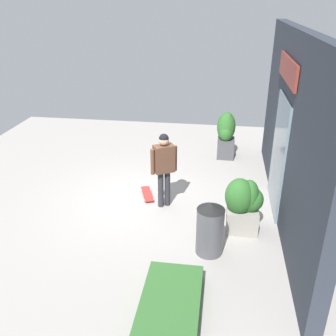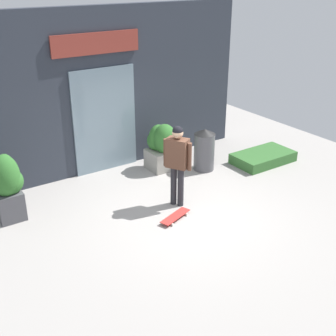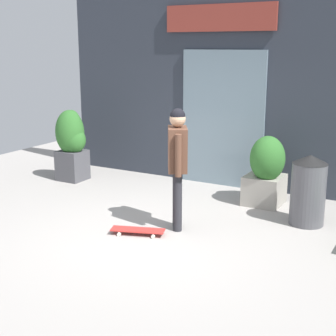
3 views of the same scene
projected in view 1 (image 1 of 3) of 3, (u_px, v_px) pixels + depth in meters
The scene contains 8 objects.
ground_plane at pixel (150, 202), 8.82m from camera, with size 12.00×12.00×0.00m, color #9E9993.
building_facade at pixel (291, 130), 7.64m from camera, with size 7.19×0.31×3.85m.
skateboarder at pixel (164, 163), 8.21m from camera, with size 0.45×0.55×1.75m.
skateboard at pixel (147, 194), 9.04m from camera, with size 0.78×0.45×0.08m.
planter_box_left at pixel (226, 132), 10.91m from camera, with size 0.62×0.53×1.39m.
planter_box_right at pixel (244, 203), 7.51m from camera, with size 0.65×0.77×1.18m.
trash_bin at pixel (210, 228), 6.87m from camera, with size 0.52×0.52×1.05m.
hedge_ledge at pixel (171, 303), 5.73m from camera, with size 1.57×0.90×0.26m, color #33662D.
Camera 1 is at (7.54, 1.55, 4.41)m, focal length 40.06 mm.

